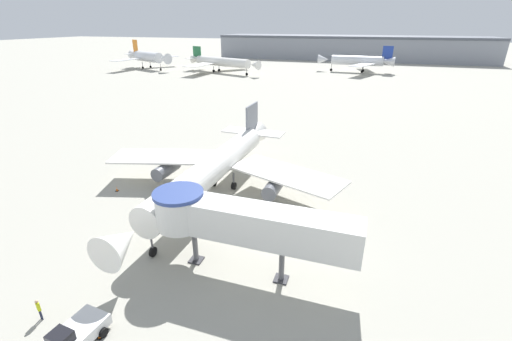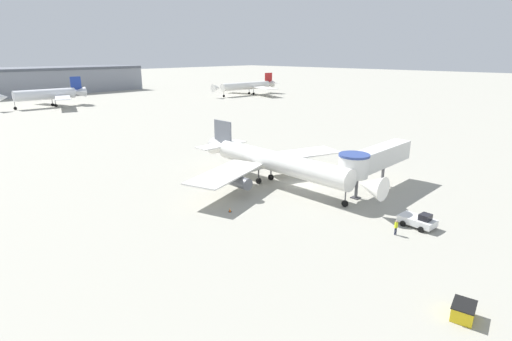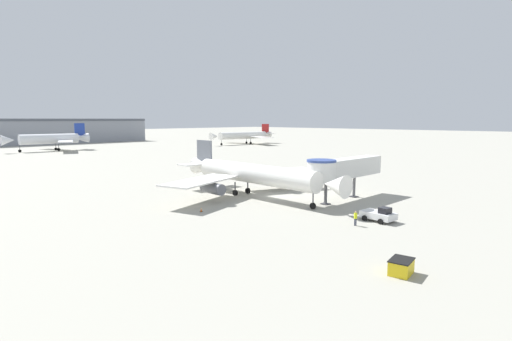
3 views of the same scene
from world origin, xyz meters
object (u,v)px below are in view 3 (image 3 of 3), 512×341
at_px(main_airplane, 250,174).
at_px(pushback_tug_white, 379,215).
at_px(traffic_cone_port_wing, 201,210).
at_px(traffic_cone_near_nose, 376,216).
at_px(service_container_yellow, 401,267).
at_px(ground_crew_marshaller, 356,217).
at_px(background_jet_blue_tail, 51,139).
at_px(jet_bridge, 341,169).
at_px(background_jet_red_tail, 245,135).

bearing_deg(main_airplane, pushback_tug_white, -87.91).
xyz_separation_m(traffic_cone_port_wing, traffic_cone_near_nose, (13.02, -17.98, 0.01)).
height_order(service_container_yellow, ground_crew_marshaller, ground_crew_marshaller).
bearing_deg(service_container_yellow, background_jet_blue_tail, 80.79).
bearing_deg(pushback_tug_white, traffic_cone_near_nose, 45.54).
distance_m(main_airplane, service_container_yellow, 34.09).
height_order(jet_bridge, pushback_tug_white, jet_bridge).
xyz_separation_m(ground_crew_marshaller, background_jet_red_tail, (94.48, 116.79, 3.27)).
bearing_deg(pushback_tug_white, service_container_yellow, -141.27).
bearing_deg(main_airplane, background_jet_red_tail, 48.62).
xyz_separation_m(ground_crew_marshaller, background_jet_blue_tail, (14.00, 139.11, 3.62)).
xyz_separation_m(traffic_cone_near_nose, background_jet_blue_tail, (9.12, 139.11, 4.31)).
bearing_deg(ground_crew_marshaller, pushback_tug_white, -169.63).
bearing_deg(background_jet_red_tail, ground_crew_marshaller, -36.14).
bearing_deg(pushback_tug_white, main_airplane, 95.52).
relative_size(jet_bridge, service_container_yellow, 6.88).
bearing_deg(service_container_yellow, ground_crew_marshaller, 44.71).
xyz_separation_m(traffic_cone_near_nose, ground_crew_marshaller, (-4.88, -0.00, 0.69)).
bearing_deg(jet_bridge, background_jet_red_tail, 52.61).
distance_m(traffic_cone_port_wing, background_jet_blue_tail, 123.21).
relative_size(main_airplane, jet_bridge, 1.94).
bearing_deg(traffic_cone_near_nose, background_jet_red_tail, 52.50).
distance_m(service_container_yellow, background_jet_blue_tail, 151.21).
bearing_deg(jet_bridge, pushback_tug_white, -125.71).
bearing_deg(service_container_yellow, traffic_cone_near_nose, 33.80).
xyz_separation_m(main_airplane, jet_bridge, (7.29, -11.78, 1.22)).
relative_size(service_container_yellow, ground_crew_marshaller, 1.42).
bearing_deg(background_jet_red_tail, traffic_cone_port_wing, -43.26).
bearing_deg(main_airplane, service_container_yellow, -112.29).
height_order(pushback_tug_white, background_jet_blue_tail, background_jet_blue_tail).
height_order(traffic_cone_port_wing, traffic_cone_near_nose, traffic_cone_near_nose).
relative_size(pushback_tug_white, service_container_yellow, 1.72).
bearing_deg(background_jet_blue_tail, ground_crew_marshaller, -3.26).
relative_size(pushback_tug_white, background_jet_blue_tail, 0.12).
distance_m(main_airplane, traffic_cone_port_wing, 12.70).
relative_size(jet_bridge, pushback_tug_white, 4.01).
xyz_separation_m(traffic_cone_port_wing, background_jet_blue_tail, (22.14, 121.13, 4.32)).
relative_size(service_container_yellow, traffic_cone_near_nose, 3.96).
height_order(pushback_tug_white, traffic_cone_near_nose, pushback_tug_white).
bearing_deg(background_jet_red_tail, main_airplane, -40.57).
bearing_deg(jet_bridge, service_container_yellow, -137.62).
relative_size(traffic_cone_near_nose, background_jet_blue_tail, 0.02).
bearing_deg(service_container_yellow, jet_bridge, 42.02).
distance_m(pushback_tug_white, service_container_yellow, 16.75).
distance_m(service_container_yellow, background_jet_red_tail, 164.53).
bearing_deg(pushback_tug_white, jet_bridge, 59.38).
bearing_deg(background_jet_red_tail, service_container_yellow, -36.69).
xyz_separation_m(jet_bridge, pushback_tug_white, (-7.27, -9.97, -4.02)).
relative_size(traffic_cone_port_wing, background_jet_blue_tail, 0.02).
xyz_separation_m(main_airplane, background_jet_red_tail, (90.70, 95.93, 0.68)).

